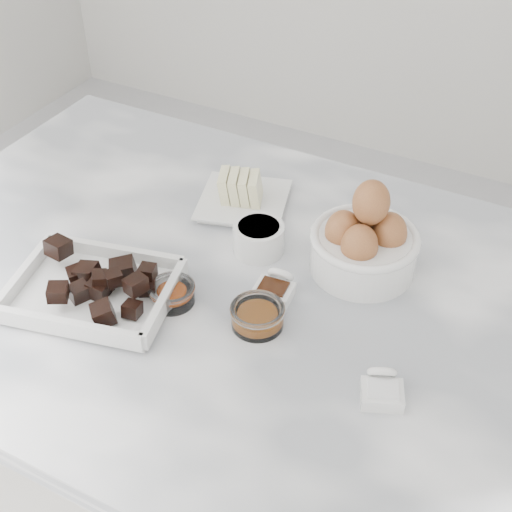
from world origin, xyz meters
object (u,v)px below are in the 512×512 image
(chocolate_dish, at_px, (93,286))
(sugar_ramekin, at_px, (259,237))
(egg_bowl, at_px, (365,242))
(salt_spoon, at_px, (382,389))
(butter_plate, at_px, (242,195))
(honey_bowl, at_px, (257,316))
(zest_bowl, at_px, (172,293))
(vanilla_spoon, at_px, (275,288))

(chocolate_dish, xyz_separation_m, sugar_ramekin, (0.17, 0.22, 0.00))
(sugar_ramekin, bearing_deg, egg_bowl, 12.14)
(sugar_ramekin, distance_m, salt_spoon, 0.34)
(butter_plate, height_order, sugar_ramekin, butter_plate)
(butter_plate, height_order, honey_bowl, butter_plate)
(butter_plate, distance_m, salt_spoon, 0.47)
(zest_bowl, height_order, vanilla_spoon, vanilla_spoon)
(vanilla_spoon, xyz_separation_m, salt_spoon, (0.21, -0.11, -0.00))
(salt_spoon, bearing_deg, egg_bowl, 116.79)
(vanilla_spoon, bearing_deg, egg_bowl, 51.84)
(honey_bowl, bearing_deg, egg_bowl, 65.06)
(egg_bowl, distance_m, honey_bowl, 0.21)
(sugar_ramekin, distance_m, egg_bowl, 0.17)
(chocolate_dish, bearing_deg, vanilla_spoon, 29.42)
(honey_bowl, xyz_separation_m, salt_spoon, (0.20, -0.04, -0.00))
(butter_plate, relative_size, vanilla_spoon, 2.58)
(chocolate_dish, distance_m, egg_bowl, 0.42)
(honey_bowl, bearing_deg, salt_spoon, -11.35)
(egg_bowl, bearing_deg, butter_plate, 165.66)
(sugar_ramekin, bearing_deg, zest_bowl, -109.02)
(vanilla_spoon, bearing_deg, sugar_ramekin, 130.58)
(chocolate_dish, height_order, sugar_ramekin, chocolate_dish)
(chocolate_dish, bearing_deg, butter_plate, 75.72)
(vanilla_spoon, distance_m, salt_spoon, 0.24)
(zest_bowl, xyz_separation_m, vanilla_spoon, (0.13, 0.08, -0.00))
(butter_plate, height_order, vanilla_spoon, butter_plate)
(butter_plate, relative_size, sugar_ramekin, 2.26)
(butter_plate, height_order, salt_spoon, butter_plate)
(butter_plate, bearing_deg, vanilla_spoon, -49.52)
(chocolate_dish, bearing_deg, salt_spoon, 3.01)
(sugar_ramekin, relative_size, vanilla_spoon, 1.14)
(chocolate_dish, distance_m, vanilla_spoon, 0.27)
(egg_bowl, height_order, honey_bowl, egg_bowl)
(zest_bowl, bearing_deg, sugar_ramekin, 70.98)
(zest_bowl, bearing_deg, honey_bowl, 6.37)
(sugar_ramekin, bearing_deg, chocolate_dish, -127.26)
(zest_bowl, bearing_deg, chocolate_dish, -155.39)
(butter_plate, xyz_separation_m, egg_bowl, (0.25, -0.06, 0.03))
(egg_bowl, bearing_deg, zest_bowl, -137.64)
(egg_bowl, height_order, salt_spoon, egg_bowl)
(salt_spoon, bearing_deg, vanilla_spoon, 152.27)
(sugar_ramekin, relative_size, salt_spoon, 1.05)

